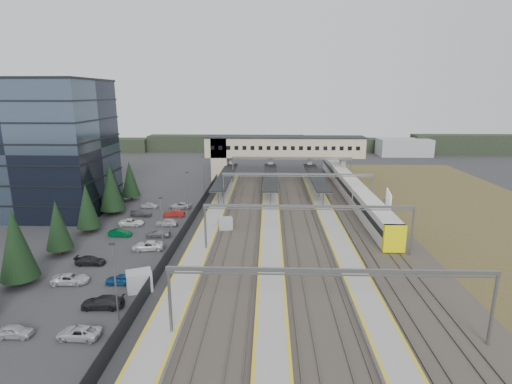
{
  "coord_description": "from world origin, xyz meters",
  "views": [
    {
      "loc": [
        6.65,
        -59.54,
        21.62
      ],
      "look_at": [
        4.27,
        11.98,
        4.0
      ],
      "focal_mm": 28.0,
      "sensor_mm": 36.0,
      "label": 1
    }
  ],
  "objects_px": {
    "relay_cabin_far": "(226,224)",
    "billboard": "(388,201)",
    "train": "(350,187)",
    "relay_cabin_near": "(139,281)",
    "footbridge": "(273,149)",
    "office_building": "(37,147)"
  },
  "relations": [
    {
      "from": "office_building",
      "to": "relay_cabin_near",
      "type": "height_order",
      "value": "office_building"
    },
    {
      "from": "office_building",
      "to": "relay_cabin_near",
      "type": "distance_m",
      "value": 43.11
    },
    {
      "from": "footbridge",
      "to": "train",
      "type": "xyz_separation_m",
      "value": [
        16.3,
        -17.57,
        -5.73
      ]
    },
    {
      "from": "relay_cabin_near",
      "to": "billboard",
      "type": "bearing_deg",
      "value": 37.69
    },
    {
      "from": "relay_cabin_near",
      "to": "office_building",
      "type": "bearing_deg",
      "value": 132.43
    },
    {
      "from": "office_building",
      "to": "billboard",
      "type": "relative_size",
      "value": 4.09
    },
    {
      "from": "relay_cabin_far",
      "to": "train",
      "type": "height_order",
      "value": "train"
    },
    {
      "from": "office_building",
      "to": "relay_cabin_near",
      "type": "relative_size",
      "value": 7.36
    },
    {
      "from": "relay_cabin_near",
      "to": "footbridge",
      "type": "xyz_separation_m",
      "value": [
        15.59,
        60.76,
        6.79
      ]
    },
    {
      "from": "relay_cabin_near",
      "to": "footbridge",
      "type": "distance_m",
      "value": 63.09
    },
    {
      "from": "relay_cabin_far",
      "to": "billboard",
      "type": "relative_size",
      "value": 0.43
    },
    {
      "from": "relay_cabin_near",
      "to": "train",
      "type": "height_order",
      "value": "train"
    },
    {
      "from": "relay_cabin_near",
      "to": "footbridge",
      "type": "bearing_deg",
      "value": 75.61
    },
    {
      "from": "train",
      "to": "billboard",
      "type": "relative_size",
      "value": 10.81
    },
    {
      "from": "relay_cabin_far",
      "to": "train",
      "type": "relative_size",
      "value": 0.04
    },
    {
      "from": "billboard",
      "to": "train",
      "type": "bearing_deg",
      "value": 103.09
    },
    {
      "from": "relay_cabin_far",
      "to": "billboard",
      "type": "height_order",
      "value": "billboard"
    },
    {
      "from": "relay_cabin_near",
      "to": "train",
      "type": "bearing_deg",
      "value": 53.56
    },
    {
      "from": "office_building",
      "to": "footbridge",
      "type": "bearing_deg",
      "value": 34.47
    },
    {
      "from": "footbridge",
      "to": "billboard",
      "type": "relative_size",
      "value": 6.8
    },
    {
      "from": "relay_cabin_near",
      "to": "train",
      "type": "distance_m",
      "value": 53.69
    },
    {
      "from": "relay_cabin_near",
      "to": "footbridge",
      "type": "relative_size",
      "value": 0.08
    }
  ]
}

